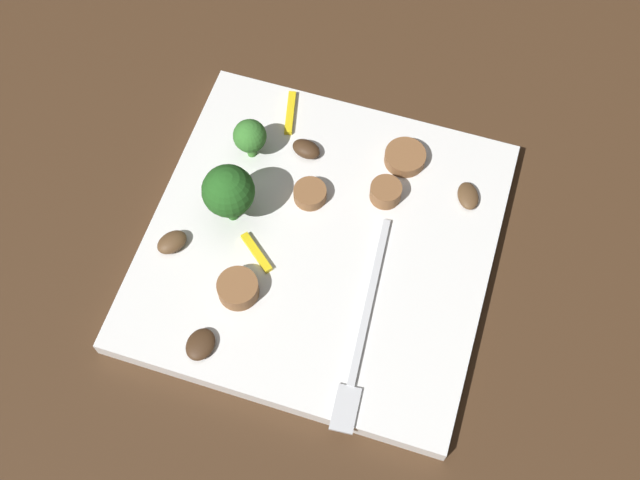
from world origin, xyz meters
TOP-DOWN VIEW (x-y plane):
  - ground_plane at (0.00, 0.00)m, footprint 1.40×1.40m
  - plate at (0.00, 0.00)m, footprint 0.28×0.28m
  - fork at (0.07, 0.06)m, footprint 0.18×0.03m
  - broccoli_floret_0 at (-0.06, -0.08)m, footprint 0.03×0.03m
  - broccoli_floret_1 at (-0.00, -0.08)m, footprint 0.04×0.04m
  - sausage_slice_0 at (-0.10, 0.05)m, footprint 0.04×0.04m
  - sausage_slice_1 at (0.06, -0.05)m, footprint 0.04×0.04m
  - sausage_slice_2 at (-0.06, 0.04)m, footprint 0.03×0.03m
  - sausage_slice_3 at (-0.04, -0.02)m, footprint 0.04×0.04m
  - mushroom_0 at (0.12, -0.06)m, footprint 0.03×0.02m
  - mushroom_1 at (0.04, -0.11)m, footprint 0.03×0.03m
  - mushroom_2 at (-0.08, -0.04)m, footprint 0.02×0.03m
  - mushroom_3 at (-0.08, 0.11)m, footprint 0.03×0.03m
  - pepper_strip_0 at (-0.11, -0.06)m, footprint 0.04×0.02m
  - pepper_strip_1 at (0.03, -0.05)m, footprint 0.03×0.03m

SIDE VIEW (x-z plane):
  - ground_plane at x=0.00m, z-range 0.00..0.00m
  - plate at x=0.00m, z-range 0.00..0.02m
  - fork at x=0.07m, z-range 0.02..0.02m
  - pepper_strip_1 at x=0.03m, z-range 0.02..0.02m
  - pepper_strip_0 at x=-0.11m, z-range 0.02..0.02m
  - mushroom_3 at x=-0.08m, z-range 0.02..0.03m
  - mushroom_0 at x=0.12m, z-range 0.02..0.03m
  - sausage_slice_0 at x=-0.10m, z-range 0.02..0.03m
  - mushroom_1 at x=0.04m, z-range 0.02..0.03m
  - sausage_slice_3 at x=-0.04m, z-range 0.02..0.03m
  - mushroom_2 at x=-0.08m, z-range 0.02..0.03m
  - sausage_slice_2 at x=-0.06m, z-range 0.02..0.03m
  - sausage_slice_1 at x=0.06m, z-range 0.02..0.03m
  - broccoli_floret_0 at x=-0.06m, z-range 0.02..0.06m
  - broccoli_floret_1 at x=0.00m, z-range 0.03..0.09m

